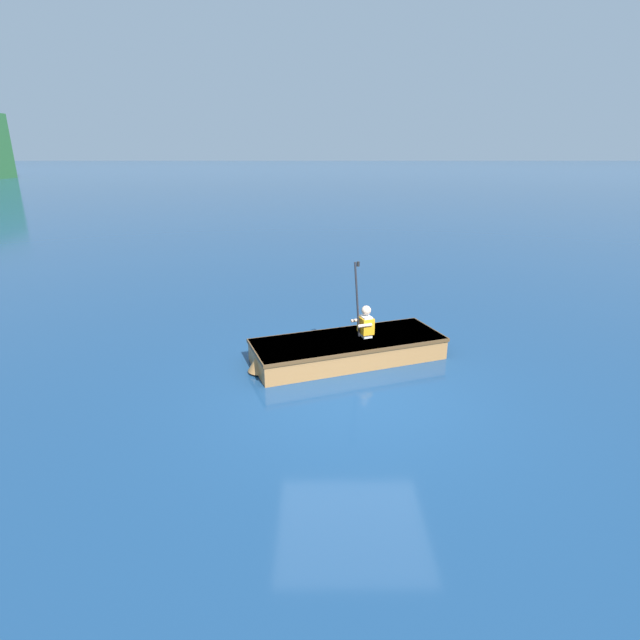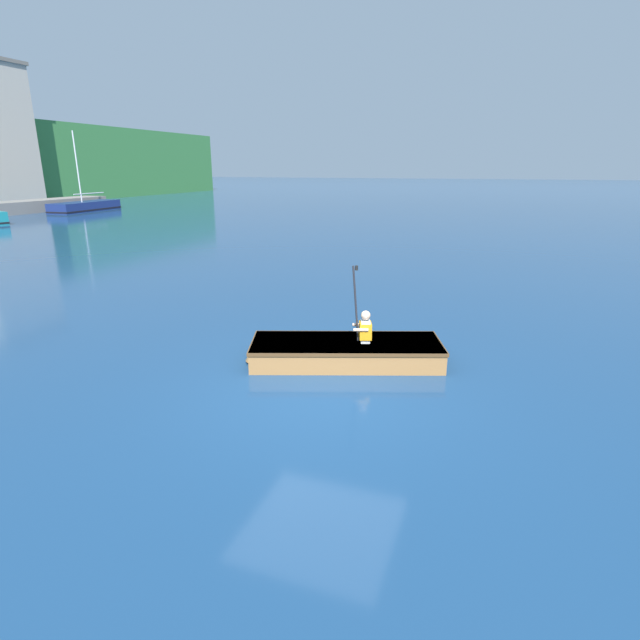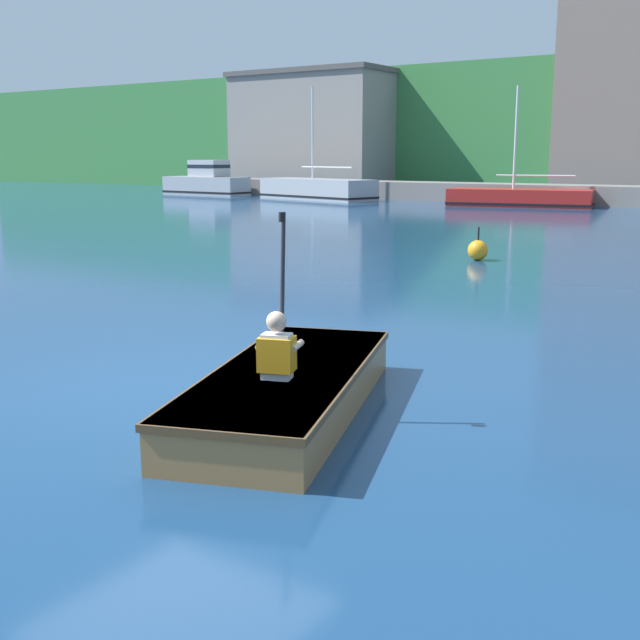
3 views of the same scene
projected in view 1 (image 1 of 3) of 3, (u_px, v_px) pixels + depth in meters
The scene contains 3 objects.
ground_plane at pixel (355, 396), 7.63m from camera, with size 300.00×300.00×0.00m, color navy.
rowboat_foreground at pixel (345, 348), 8.86m from camera, with size 2.31×3.60×0.40m.
person_paddler at pixel (365, 322), 8.84m from camera, with size 0.42×0.42×1.38m.
Camera 1 is at (-6.83, 0.56, 3.59)m, focal length 28.00 mm.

